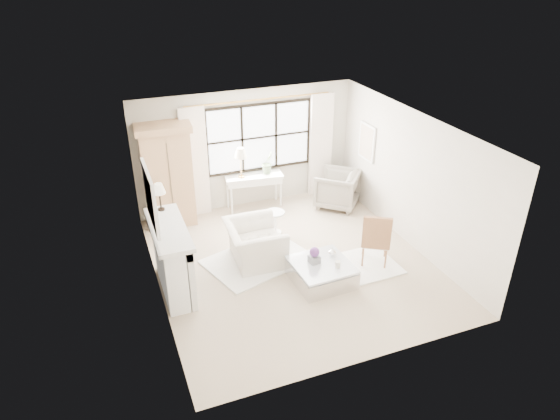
# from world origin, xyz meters

# --- Properties ---
(floor) EXTENTS (5.50, 5.50, 0.00)m
(floor) POSITION_xyz_m (0.00, 0.00, 0.00)
(floor) COLOR #BDA78C
(floor) RESTS_ON ground
(ceiling) EXTENTS (5.50, 5.50, 0.00)m
(ceiling) POSITION_xyz_m (0.00, 0.00, 2.70)
(ceiling) COLOR white
(ceiling) RESTS_ON ground
(wall_back) EXTENTS (5.00, 0.00, 5.00)m
(wall_back) POSITION_xyz_m (0.00, 2.75, 1.35)
(wall_back) COLOR beige
(wall_back) RESTS_ON ground
(wall_front) EXTENTS (5.00, 0.00, 5.00)m
(wall_front) POSITION_xyz_m (0.00, -2.75, 1.35)
(wall_front) COLOR white
(wall_front) RESTS_ON ground
(wall_left) EXTENTS (0.00, 5.50, 5.50)m
(wall_left) POSITION_xyz_m (-2.50, 0.00, 1.35)
(wall_left) COLOR beige
(wall_left) RESTS_ON ground
(wall_right) EXTENTS (0.00, 5.50, 5.50)m
(wall_right) POSITION_xyz_m (2.50, 0.00, 1.35)
(wall_right) COLOR beige
(wall_right) RESTS_ON ground
(window_pane) EXTENTS (2.40, 0.02, 1.50)m
(window_pane) POSITION_xyz_m (0.30, 2.73, 1.60)
(window_pane) COLOR white
(window_pane) RESTS_ON wall_back
(window_frame) EXTENTS (2.50, 0.04, 1.50)m
(window_frame) POSITION_xyz_m (0.30, 2.72, 1.60)
(window_frame) COLOR black
(window_frame) RESTS_ON wall_back
(curtain_rod) EXTENTS (3.30, 0.04, 0.04)m
(curtain_rod) POSITION_xyz_m (0.30, 2.67, 2.47)
(curtain_rod) COLOR #A97B3A
(curtain_rod) RESTS_ON wall_back
(curtain_left) EXTENTS (0.55, 0.10, 2.47)m
(curtain_left) POSITION_xyz_m (-1.20, 2.65, 1.24)
(curtain_left) COLOR white
(curtain_left) RESTS_ON ground
(curtain_right) EXTENTS (0.55, 0.10, 2.47)m
(curtain_right) POSITION_xyz_m (1.80, 2.65, 1.24)
(curtain_right) COLOR white
(curtain_right) RESTS_ON ground
(fireplace) EXTENTS (0.58, 1.66, 1.26)m
(fireplace) POSITION_xyz_m (-2.27, 0.00, 0.65)
(fireplace) COLOR silver
(fireplace) RESTS_ON ground
(mirror_frame) EXTENTS (0.05, 1.15, 0.95)m
(mirror_frame) POSITION_xyz_m (-2.47, 0.00, 1.84)
(mirror_frame) COLOR silver
(mirror_frame) RESTS_ON wall_left
(mirror_glass) EXTENTS (0.02, 1.00, 0.80)m
(mirror_glass) POSITION_xyz_m (-2.44, 0.00, 1.84)
(mirror_glass) COLOR silver
(mirror_glass) RESTS_ON wall_left
(art_frame) EXTENTS (0.04, 0.62, 0.82)m
(art_frame) POSITION_xyz_m (2.47, 1.70, 1.55)
(art_frame) COLOR white
(art_frame) RESTS_ON wall_right
(art_canvas) EXTENTS (0.01, 0.52, 0.72)m
(art_canvas) POSITION_xyz_m (2.45, 1.70, 1.55)
(art_canvas) COLOR beige
(art_canvas) RESTS_ON wall_right
(mantel_lamp) EXTENTS (0.22, 0.22, 0.51)m
(mantel_lamp) POSITION_xyz_m (-2.25, 0.65, 1.65)
(mantel_lamp) COLOR black
(mantel_lamp) RESTS_ON fireplace
(armoire) EXTENTS (1.16, 0.77, 2.24)m
(armoire) POSITION_xyz_m (-1.84, 2.46, 1.14)
(armoire) COLOR tan
(armoire) RESTS_ON floor
(console_table) EXTENTS (1.34, 0.60, 0.80)m
(console_table) POSITION_xyz_m (0.08, 2.51, 0.40)
(console_table) COLOR white
(console_table) RESTS_ON floor
(console_lamp) EXTENTS (0.28, 0.28, 0.69)m
(console_lamp) POSITION_xyz_m (-0.21, 2.51, 1.36)
(console_lamp) COLOR #A67639
(console_lamp) RESTS_ON console_table
(orchid_plant) EXTENTS (0.36, 0.35, 0.51)m
(orchid_plant) POSITION_xyz_m (0.41, 2.51, 1.05)
(orchid_plant) COLOR #5D744D
(orchid_plant) RESTS_ON console_table
(side_table) EXTENTS (0.40, 0.40, 0.51)m
(side_table) POSITION_xyz_m (0.10, 1.20, 0.33)
(side_table) COLOR white
(side_table) RESTS_ON floor
(rug_left) EXTENTS (2.21, 1.85, 0.03)m
(rug_left) POSITION_xyz_m (-0.59, 0.34, 0.02)
(rug_left) COLOR white
(rug_left) RESTS_ON floor
(rug_right) EXTENTS (1.48, 1.13, 0.03)m
(rug_right) POSITION_xyz_m (1.11, -0.57, 0.01)
(rug_right) COLOR white
(rug_right) RESTS_ON floor
(club_armchair) EXTENTS (1.09, 1.22, 0.76)m
(club_armchair) POSITION_xyz_m (-0.63, 0.36, 0.38)
(club_armchair) COLOR silver
(club_armchair) RESTS_ON floor
(wingback_chair) EXTENTS (1.30, 1.30, 0.85)m
(wingback_chair) POSITION_xyz_m (1.89, 1.88, 0.42)
(wingback_chair) COLOR gray
(wingback_chair) RESTS_ON floor
(french_chair) EXTENTS (0.66, 0.66, 1.08)m
(french_chair) POSITION_xyz_m (1.45, -0.55, 0.31)
(french_chair) COLOR #A46C44
(french_chair) RESTS_ON floor
(coffee_table) EXTENTS (1.04, 1.04, 0.38)m
(coffee_table) POSITION_xyz_m (0.26, -0.73, 0.18)
(coffee_table) COLOR silver
(coffee_table) RESTS_ON floor
(planter_box) EXTENTS (0.20, 0.20, 0.13)m
(planter_box) POSITION_xyz_m (0.15, -0.64, 0.45)
(planter_box) COLOR slate
(planter_box) RESTS_ON coffee_table
(planter_flowers) EXTENTS (0.18, 0.18, 0.18)m
(planter_flowers) POSITION_xyz_m (0.15, -0.64, 0.60)
(planter_flowers) COLOR #602F77
(planter_flowers) RESTS_ON planter_box
(pillar_candle) EXTENTS (0.09, 0.09, 0.12)m
(pillar_candle) POSITION_xyz_m (0.47, -0.93, 0.44)
(pillar_candle) COLOR beige
(pillar_candle) RESTS_ON coffee_table
(coffee_vase) EXTENTS (0.18, 0.18, 0.15)m
(coffee_vase) POSITION_xyz_m (0.55, -0.55, 0.46)
(coffee_vase) COLOR white
(coffee_vase) RESTS_ON coffee_table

